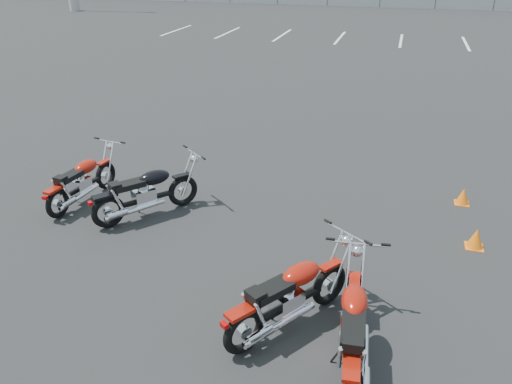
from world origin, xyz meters
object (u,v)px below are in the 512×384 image
(motorcycle_front_red, at_px, (82,181))
(motorcycle_second_black, at_px, (146,193))
(motorcycle_third_red, at_px, (290,296))
(motorcycle_rear_red, at_px, (353,328))

(motorcycle_front_red, distance_m, motorcycle_second_black, 1.36)
(motorcycle_front_red, relative_size, motorcycle_third_red, 0.99)
(motorcycle_third_red, relative_size, motorcycle_rear_red, 0.92)
(motorcycle_third_red, height_order, motorcycle_rear_red, motorcycle_third_red)
(motorcycle_second_black, bearing_deg, motorcycle_rear_red, -32.64)
(motorcycle_front_red, xyz_separation_m, motorcycle_second_black, (1.35, -0.16, 0.03))
(motorcycle_rear_red, bearing_deg, motorcycle_second_black, 147.36)
(motorcycle_second_black, xyz_separation_m, motorcycle_third_red, (2.94, -2.03, 0.01))
(motorcycle_front_red, relative_size, motorcycle_second_black, 1.04)
(motorcycle_third_red, bearing_deg, motorcycle_front_red, 152.91)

